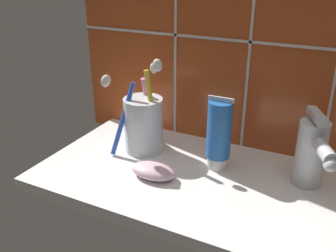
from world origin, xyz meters
The scene contains 5 objects.
sink_counter centered at (0.00, 0.00, 1.00)cm, with size 58.42×29.61×2.00cm, color white.
toothbrush_cup centered at (-14.95, 4.28, 7.58)cm, with size 9.64×13.07×18.29cm.
toothpaste_tube centered at (0.48, 4.27, 8.47)cm, with size 4.39×4.18×13.14cm.
sink_faucet centered at (15.08, 5.38, 8.09)cm, with size 6.54×10.98×12.51cm.
soap_bar centered at (-8.53, -3.77, 3.18)cm, with size 7.89×4.74×2.36cm, color #DBB2C6.
Camera 1 is at (18.17, -51.11, 35.77)cm, focal length 40.00 mm.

